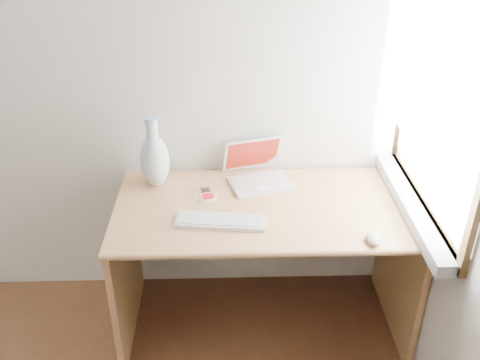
{
  "coord_description": "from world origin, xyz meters",
  "views": [
    {
      "loc": [
        0.85,
        -0.73,
        2.1
      ],
      "look_at": [
        0.91,
        1.35,
        0.91
      ],
      "focal_mm": 40.0,
      "sensor_mm": 36.0,
      "label": 1
    }
  ],
  "objects_px": {
    "laptop": "(260,173)",
    "vase": "(155,159)",
    "desk": "(263,232)",
    "external_keyboard": "(221,221)"
  },
  "relations": [
    {
      "from": "laptop",
      "to": "desk",
      "type": "bearing_deg",
      "value": -102.2
    },
    {
      "from": "vase",
      "to": "external_keyboard",
      "type": "bearing_deg",
      "value": -46.99
    },
    {
      "from": "desk",
      "to": "vase",
      "type": "bearing_deg",
      "value": 167.26
    },
    {
      "from": "laptop",
      "to": "vase",
      "type": "bearing_deg",
      "value": 167.14
    },
    {
      "from": "desk",
      "to": "laptop",
      "type": "distance_m",
      "value": 0.3
    },
    {
      "from": "desk",
      "to": "laptop",
      "type": "height_order",
      "value": "laptop"
    },
    {
      "from": "desk",
      "to": "laptop",
      "type": "relative_size",
      "value": 4.14
    },
    {
      "from": "desk",
      "to": "vase",
      "type": "relative_size",
      "value": 3.88
    },
    {
      "from": "laptop",
      "to": "vase",
      "type": "relative_size",
      "value": 0.94
    },
    {
      "from": "desk",
      "to": "external_keyboard",
      "type": "bearing_deg",
      "value": -133.14
    }
  ]
}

